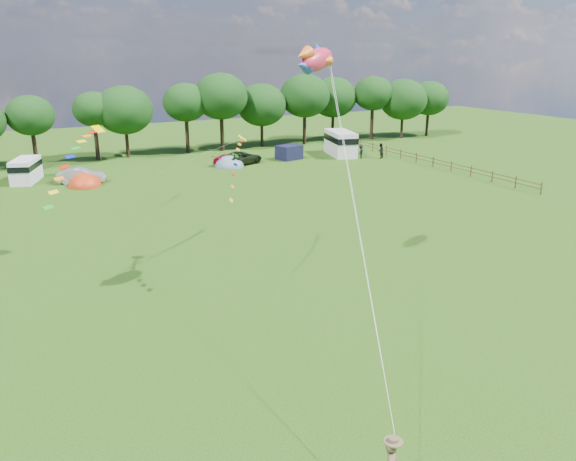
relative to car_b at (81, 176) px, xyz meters
name	(u,v)px	position (x,y,z in m)	size (l,w,h in m)	color
ground_plane	(375,372)	(5.70, -43.12, -0.77)	(180.00, 180.00, 0.00)	black
tree_line	(154,106)	(11.01, 11.87, 5.58)	(102.98, 10.98, 10.27)	black
fence	(425,159)	(37.70, -8.62, -0.07)	(0.12, 33.12, 1.20)	#472D19
car_b	(81,176)	(0.00, 0.00, 0.00)	(1.63, 4.36, 1.54)	gray
car_c	(230,159)	(17.16, 2.19, -0.15)	(1.73, 4.12, 1.24)	#A10327
car_d	(241,158)	(18.46, 1.66, 0.00)	(2.54, 5.62, 1.53)	black
campervan_b	(26,169)	(-4.93, 3.21, 0.52)	(3.54, 5.30, 2.39)	silver
campervan_d	(341,142)	(32.30, 1.50, 0.90)	(4.21, 6.80, 3.10)	silver
tent_orange	(85,186)	(0.08, -1.64, -0.75)	(3.29, 3.61, 2.58)	#BA3110
tent_greyblue	(229,167)	(16.62, 0.93, -0.75)	(3.44, 3.77, 2.56)	slate
awning_navy	(289,152)	(25.03, 1.95, 0.11)	(2.80, 2.28, 1.75)	black
fish_kite	(314,60)	(7.68, -34.16, 11.72)	(3.23, 2.29, 1.73)	#C1213D
streamer_kite_b	(78,153)	(-3.04, -25.41, 6.50)	(4.39, 4.73, 3.84)	#EDCB00
streamer_kite_c	(238,157)	(4.91, -30.46, 6.43)	(3.05, 4.94, 2.78)	#E9F409
walker_a	(380,151)	(35.56, -2.74, 0.18)	(0.92, 0.57, 1.90)	black
walker_b	(361,152)	(33.32, -1.67, 0.08)	(1.10, 0.51, 1.70)	black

